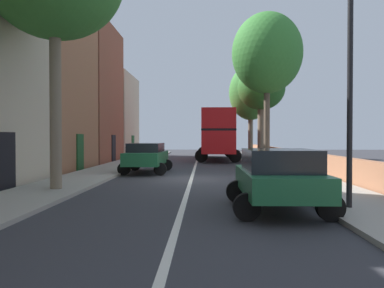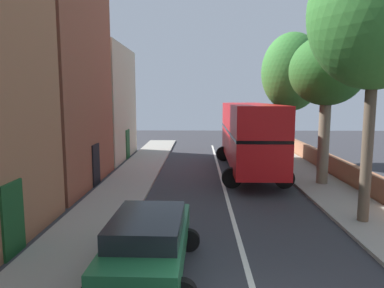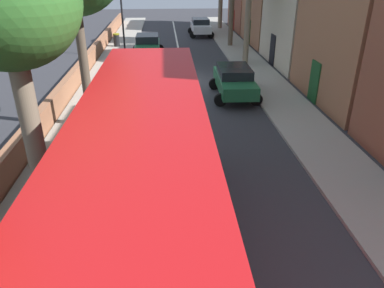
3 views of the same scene
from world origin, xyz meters
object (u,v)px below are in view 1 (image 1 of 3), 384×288
Objects in this scene: parked_car_green_left_2 at (147,156)px; street_tree_right_5 at (261,89)px; parked_car_green_right_0 at (278,176)px; lamppost_right at (350,63)px; double_decker_bus at (217,132)px; street_tree_right_3 at (267,54)px; street_tree_right_1 at (251,93)px.

street_tree_right_5 is at bearing 50.99° from parked_car_green_left_2.
parked_car_green_right_0 is 0.63× the size of lamppost_right.
double_decker_bus is at bearing 71.26° from parked_car_green_left_2.
street_tree_right_5 reaches higher than parked_car_green_right_0.
parked_car_green_left_2 is 10.12m from street_tree_right_3.
parked_car_green_right_0 is 0.46× the size of street_tree_right_1.
street_tree_right_1 reaches higher than lamppost_right.
street_tree_right_1 is at bearing 88.54° from lamppost_right.
parked_car_green_left_2 is 0.53× the size of street_tree_right_1.
parked_car_green_left_2 is (-5.00, 10.40, 0.01)m from parked_car_green_right_0.
lamppost_right reaches higher than parked_car_green_left_2.
double_decker_bus is 10.29m from street_tree_right_3.
lamppost_right is at bearing -83.50° from double_decker_bus.
double_decker_bus is at bearing -134.96° from street_tree_right_1.
parked_car_green_right_0 is 0.88× the size of parked_car_green_left_2.
lamppost_right is (2.60, -22.82, 1.45)m from double_decker_bus.
parked_car_green_right_0 is 3.40m from lamppost_right.
double_decker_bus is 23.01m from lamppost_right.
double_decker_bus is 1.75× the size of lamppost_right.
parked_car_green_left_2 is 18.09m from street_tree_right_1.
lamppost_right reaches higher than parked_car_green_right_0.
double_decker_bus is at bearing 108.11° from street_tree_right_3.
street_tree_right_1 is at bearing 45.04° from double_decker_bus.
street_tree_right_1 is 6.40m from street_tree_right_5.
parked_car_green_right_0 is at bearing -64.32° from parked_car_green_left_2.
street_tree_right_1 is at bearing 84.60° from parked_car_green_right_0.
lamppost_right is (1.80, -0.03, 2.89)m from parked_car_green_right_0.
street_tree_right_1 is (3.26, 3.27, 3.73)m from double_decker_bus.
lamppost_right is (-0.70, -19.69, -1.84)m from street_tree_right_5.
double_decker_bus reaches higher than parked_car_green_left_2.
parked_car_green_left_2 is at bearing -108.74° from double_decker_bus.
street_tree_right_3 is at bearing 28.03° from parked_car_green_left_2.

